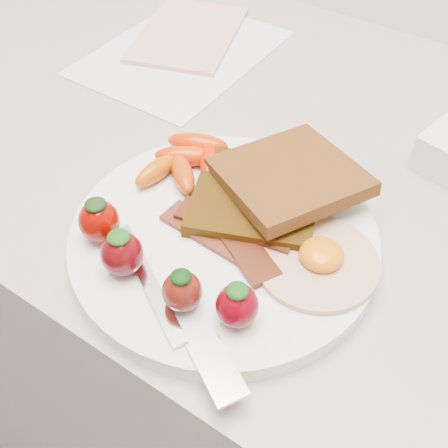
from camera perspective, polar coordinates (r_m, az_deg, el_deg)
The scene contains 11 objects.
counter at distance 0.95m, azimuth 5.40°, elevation -14.11°, with size 2.00×0.60×0.90m, color gray.
plate at distance 0.49m, azimuth -0.00°, elevation -1.51°, with size 0.27×0.27×0.02m, color white.
toast_lower at distance 0.51m, azimuth 3.24°, elevation 2.73°, with size 0.11×0.11×0.01m, color black.
toast_upper at distance 0.51m, azimuth 6.63°, elevation 4.86°, with size 0.11×0.11×0.01m, color #36210A.
fried_egg at distance 0.47m, azimuth 9.51°, elevation -3.58°, with size 0.11×0.11×0.02m.
bacon_strips at distance 0.48m, azimuth 0.51°, elevation -0.91°, with size 0.12×0.07×0.01m.
baby_carrots at distance 0.54m, azimuth -3.80°, elevation 6.58°, with size 0.08×0.10×0.02m.
strawberries at distance 0.44m, azimuth -7.35°, elevation -3.83°, with size 0.18×0.05×0.04m.
fork at distance 0.43m, azimuth -4.72°, elevation -9.56°, with size 0.18×0.09×0.00m.
paper_sheet at distance 0.76m, azimuth -4.32°, elevation 16.94°, with size 0.19×0.26×0.00m, color silver.
notepad at distance 0.80m, azimuth -3.65°, elevation 18.70°, with size 0.12×0.18×0.01m, color #DA9EA7.
Camera 1 is at (0.19, 1.27, 1.28)m, focal length 45.00 mm.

